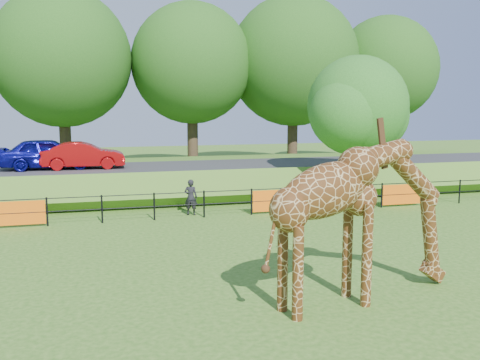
{
  "coord_description": "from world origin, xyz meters",
  "views": [
    {
      "loc": [
        -4.06,
        -12.87,
        4.59
      ],
      "look_at": [
        0.57,
        4.48,
        2.0
      ],
      "focal_mm": 40.0,
      "sensor_mm": 36.0,
      "label": 1
    }
  ],
  "objects_px": {
    "car_red": "(83,155)",
    "tree_east": "(359,110)",
    "car_blue": "(48,153)",
    "giraffe": "(363,221)",
    "visitor": "(191,197)"
  },
  "relations": [
    {
      "from": "giraffe",
      "to": "car_red",
      "type": "height_order",
      "value": "giraffe"
    },
    {
      "from": "car_red",
      "to": "visitor",
      "type": "height_order",
      "value": "car_red"
    },
    {
      "from": "giraffe",
      "to": "tree_east",
      "type": "height_order",
      "value": "tree_east"
    },
    {
      "from": "car_blue",
      "to": "giraffe",
      "type": "bearing_deg",
      "value": -155.37
    },
    {
      "from": "giraffe",
      "to": "visitor",
      "type": "distance_m",
      "value": 10.86
    },
    {
      "from": "tree_east",
      "to": "giraffe",
      "type": "bearing_deg",
      "value": -116.57
    },
    {
      "from": "giraffe",
      "to": "car_red",
      "type": "relative_size",
      "value": 1.34
    },
    {
      "from": "car_red",
      "to": "tree_east",
      "type": "height_order",
      "value": "tree_east"
    },
    {
      "from": "car_red",
      "to": "car_blue",
      "type": "bearing_deg",
      "value": 80.97
    },
    {
      "from": "car_red",
      "to": "tree_east",
      "type": "bearing_deg",
      "value": -109.18
    },
    {
      "from": "car_red",
      "to": "visitor",
      "type": "xyz_separation_m",
      "value": [
        4.33,
        -5.51,
        -1.32
      ]
    },
    {
      "from": "tree_east",
      "to": "visitor",
      "type": "bearing_deg",
      "value": -172.78
    },
    {
      "from": "car_red",
      "to": "visitor",
      "type": "bearing_deg",
      "value": -141.03
    },
    {
      "from": "giraffe",
      "to": "tree_east",
      "type": "xyz_separation_m",
      "value": [
        5.79,
        11.59,
        2.39
      ]
    },
    {
      "from": "car_blue",
      "to": "car_red",
      "type": "relative_size",
      "value": 1.13
    }
  ]
}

